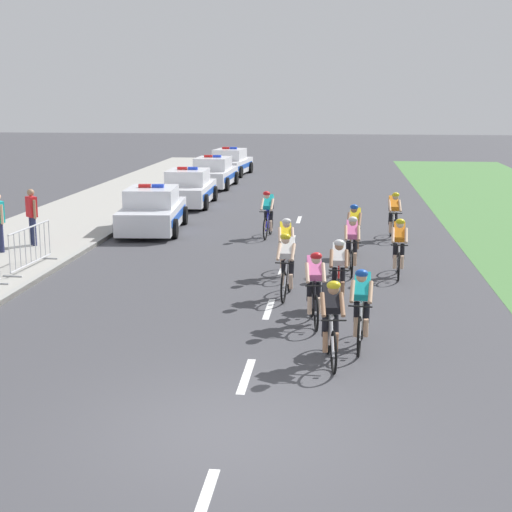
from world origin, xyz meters
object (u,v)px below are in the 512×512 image
object	(u,v)px
cyclist_tenth	(268,213)
police_car_furthest	(230,163)
cyclist_fifth	(287,264)
cyclist_sixth	(286,246)
police_car_second	(188,189)
cyclist_ninth	(354,229)
cyclist_lead	(331,319)
cyclist_seventh	(352,244)
cyclist_third	(314,286)
cyclist_fourth	(339,271)
police_car_nearest	(152,211)
police_car_third	(213,173)
crowd_barrier_rear	(31,248)
cyclist_eighth	(399,246)
cyclist_second	(361,306)
spectator_middle	(32,213)
cyclist_eleventh	(394,215)

from	to	relation	value
cyclist_tenth	police_car_furthest	size ratio (longest dim) A/B	0.38
cyclist_fifth	cyclist_sixth	size ratio (longest dim) A/B	1.00
police_car_second	cyclist_ninth	bearing A→B (deg)	-55.16
police_car_second	police_car_furthest	size ratio (longest dim) A/B	0.98
police_car_second	police_car_furthest	xyz separation A→B (m)	(-0.00, 12.19, 0.00)
cyclist_lead	cyclist_sixth	xyz separation A→B (m)	(-1.22, 6.33, 0.00)
cyclist_seventh	cyclist_third	bearing A→B (deg)	-100.01
cyclist_fourth	police_car_nearest	bearing A→B (deg)	125.65
cyclist_fourth	cyclist_sixth	world-z (taller)	same
cyclist_fourth	police_car_third	xyz separation A→B (m)	(-6.23, 21.18, -0.11)
cyclist_lead	cyclist_fifth	xyz separation A→B (m)	(-1.04, 4.25, 0.00)
police_car_nearest	crowd_barrier_rear	xyz separation A→B (m)	(-1.66, -6.28, -0.03)
police_car_second	police_car_third	distance (m)	6.32
cyclist_third	police_car_nearest	size ratio (longest dim) A/B	0.38
police_car_third	cyclist_eighth	bearing A→B (deg)	-67.09
cyclist_second	cyclist_tenth	size ratio (longest dim) A/B	1.00
cyclist_sixth	crowd_barrier_rear	xyz separation A→B (m)	(-6.56, -0.26, -0.14)
cyclist_eighth	cyclist_ninth	world-z (taller)	same
cyclist_sixth	police_car_furthest	distance (m)	24.88
cyclist_fifth	police_car_furthest	world-z (taller)	police_car_furthest
cyclist_second	spectator_middle	bearing A→B (deg)	139.50
police_car_third	police_car_furthest	bearing A→B (deg)	90.01
police_car_furthest	cyclist_lead	bearing A→B (deg)	-78.74
cyclist_sixth	cyclist_ninth	size ratio (longest dim) A/B	1.00
cyclist_second	police_car_third	xyz separation A→B (m)	(-6.65, 23.95, -0.11)
cyclist_eighth	cyclist_lead	bearing A→B (deg)	-103.73
cyclist_fourth	crowd_barrier_rear	distance (m)	8.25
cyclist_second	cyclist_fourth	size ratio (longest dim) A/B	1.00
cyclist_third	cyclist_fourth	world-z (taller)	same
cyclist_second	cyclist_fifth	xyz separation A→B (m)	(-1.57, 3.34, 0.00)
cyclist_tenth	police_car_nearest	world-z (taller)	police_car_nearest
police_car_nearest	police_car_third	size ratio (longest dim) A/B	1.02
cyclist_sixth	cyclist_eleventh	world-z (taller)	same
cyclist_second	police_car_third	size ratio (longest dim) A/B	0.39
cyclist_eighth	crowd_barrier_rear	xyz separation A→B (m)	(-9.38, -0.51, -0.14)
cyclist_fifth	cyclist_third	bearing A→B (deg)	-70.82
cyclist_sixth	spectator_middle	bearing A→B (deg)	161.13
cyclist_fifth	cyclist_ninth	distance (m)	4.98
cyclist_eleventh	police_car_second	bearing A→B (deg)	139.53
cyclist_seventh	police_car_furthest	distance (m)	24.81
cyclist_fourth	cyclist_eleventh	distance (m)	8.27
cyclist_lead	cyclist_ninth	world-z (taller)	same
spectator_middle	police_car_second	bearing A→B (deg)	73.80
cyclist_lead	cyclist_third	world-z (taller)	same
cyclist_third	police_car_second	bearing A→B (deg)	109.51
cyclist_second	police_car_nearest	distance (m)	13.24
cyclist_fifth	crowd_barrier_rear	xyz separation A→B (m)	(-6.73, 1.82, -0.14)
crowd_barrier_rear	police_car_nearest	bearing A→B (deg)	75.17
cyclist_sixth	cyclist_fifth	bearing A→B (deg)	-85.21
police_car_nearest	crowd_barrier_rear	distance (m)	6.50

